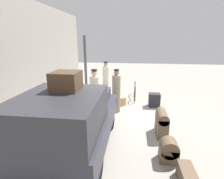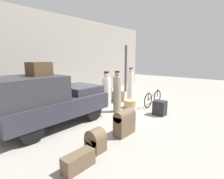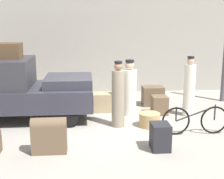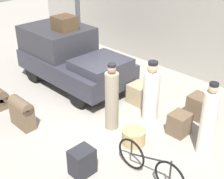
{
  "view_description": "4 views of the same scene",
  "coord_description": "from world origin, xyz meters",
  "px_view_note": "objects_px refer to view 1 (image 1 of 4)",
  "views": [
    {
      "loc": [
        -6.16,
        -0.58,
        2.81
      ],
      "look_at": [
        0.2,
        0.2,
        0.95
      ],
      "focal_mm": 28.0,
      "sensor_mm": 36.0,
      "label": 1
    },
    {
      "loc": [
        -5.25,
        -4.31,
        2.26
      ],
      "look_at": [
        0.2,
        0.2,
        0.95
      ],
      "focal_mm": 28.0,
      "sensor_mm": 36.0,
      "label": 2
    },
    {
      "loc": [
        -0.48,
        -7.67,
        2.73
      ],
      "look_at": [
        0.2,
        0.2,
        0.95
      ],
      "focal_mm": 50.0,
      "sensor_mm": 36.0,
      "label": 3
    },
    {
      "loc": [
        4.94,
        -4.51,
        4.47
      ],
      "look_at": [
        0.2,
        0.2,
        0.95
      ],
      "focal_mm": 50.0,
      "sensor_mm": 36.0,
      "label": 4
    }
  ],
  "objects_px": {
    "trunk_on_truck_roof": "(66,81)",
    "trunk_umber_medium": "(99,94)",
    "wicker_basket": "(120,100)",
    "suitcase_black_upright": "(79,92)",
    "porter_carrying_trunk": "(95,90)",
    "bicycle": "(135,91)",
    "trunk_barrel_dark": "(162,122)",
    "truck": "(71,119)",
    "porter_standing_middle": "(116,92)",
    "porter_lifting_near_truck": "(106,80)",
    "suitcase_tan_flat": "(188,178)",
    "suitcase_small_leather": "(80,106)",
    "trunk_wicker_pale": "(169,150)",
    "trunk_large_brown": "(154,100)"
  },
  "relations": [
    {
      "from": "bicycle",
      "to": "trunk_umber_medium",
      "type": "relative_size",
      "value": 3.04
    },
    {
      "from": "porter_standing_middle",
      "to": "trunk_barrel_dark",
      "type": "bearing_deg",
      "value": -136.2
    },
    {
      "from": "suitcase_small_leather",
      "to": "wicker_basket",
      "type": "bearing_deg",
      "value": -53.51
    },
    {
      "from": "wicker_basket",
      "to": "porter_lifting_near_truck",
      "type": "height_order",
      "value": "porter_lifting_near_truck"
    },
    {
      "from": "trunk_umber_medium",
      "to": "porter_standing_middle",
      "type": "bearing_deg",
      "value": -144.02
    },
    {
      "from": "porter_standing_middle",
      "to": "suitcase_tan_flat",
      "type": "distance_m",
      "value": 4.0
    },
    {
      "from": "wicker_basket",
      "to": "suitcase_black_upright",
      "type": "bearing_deg",
      "value": 75.57
    },
    {
      "from": "bicycle",
      "to": "suitcase_tan_flat",
      "type": "distance_m",
      "value": 5.43
    },
    {
      "from": "bicycle",
      "to": "porter_standing_middle",
      "type": "distance_m",
      "value": 1.99
    },
    {
      "from": "bicycle",
      "to": "porter_standing_middle",
      "type": "relative_size",
      "value": 0.96
    },
    {
      "from": "trunk_umber_medium",
      "to": "trunk_wicker_pale",
      "type": "height_order",
      "value": "trunk_wicker_pale"
    },
    {
      "from": "porter_carrying_trunk",
      "to": "trunk_umber_medium",
      "type": "bearing_deg",
      "value": 0.23
    },
    {
      "from": "porter_standing_middle",
      "to": "trunk_wicker_pale",
      "type": "distance_m",
      "value": 3.24
    },
    {
      "from": "wicker_basket",
      "to": "trunk_umber_medium",
      "type": "distance_m",
      "value": 1.18
    },
    {
      "from": "truck",
      "to": "bicycle",
      "type": "relative_size",
      "value": 2.23
    },
    {
      "from": "trunk_umber_medium",
      "to": "truck",
      "type": "bearing_deg",
      "value": -178.46
    },
    {
      "from": "truck",
      "to": "porter_carrying_trunk",
      "type": "height_order",
      "value": "truck"
    },
    {
      "from": "porter_lifting_near_truck",
      "to": "porter_carrying_trunk",
      "type": "bearing_deg",
      "value": 172.85
    },
    {
      "from": "wicker_basket",
      "to": "porter_carrying_trunk",
      "type": "distance_m",
      "value": 1.26
    },
    {
      "from": "suitcase_black_upright",
      "to": "trunk_large_brown",
      "type": "height_order",
      "value": "suitcase_black_upright"
    },
    {
      "from": "porter_standing_middle",
      "to": "porter_carrying_trunk",
      "type": "relative_size",
      "value": 1.06
    },
    {
      "from": "porter_standing_middle",
      "to": "trunk_on_truck_roof",
      "type": "relative_size",
      "value": 2.8
    },
    {
      "from": "bicycle",
      "to": "suitcase_small_leather",
      "type": "distance_m",
      "value": 3.01
    },
    {
      "from": "bicycle",
      "to": "wicker_basket",
      "type": "xyz_separation_m",
      "value": [
        -0.98,
        0.64,
        -0.17
      ]
    },
    {
      "from": "suitcase_small_leather",
      "to": "trunk_on_truck_roof",
      "type": "xyz_separation_m",
      "value": [
        -2.54,
        -0.56,
        1.63
      ]
    },
    {
      "from": "wicker_basket",
      "to": "porter_lifting_near_truck",
      "type": "xyz_separation_m",
      "value": [
        1.31,
        0.85,
        0.62
      ]
    },
    {
      "from": "trunk_wicker_pale",
      "to": "trunk_barrel_dark",
      "type": "bearing_deg",
      "value": -0.24
    },
    {
      "from": "trunk_on_truck_roof",
      "to": "trunk_umber_medium",
      "type": "bearing_deg",
      "value": 1.48
    },
    {
      "from": "truck",
      "to": "trunk_large_brown",
      "type": "xyz_separation_m",
      "value": [
        3.44,
        -2.43,
        -0.62
      ]
    },
    {
      "from": "bicycle",
      "to": "trunk_barrel_dark",
      "type": "distance_m",
      "value": 3.49
    },
    {
      "from": "suitcase_tan_flat",
      "to": "suitcase_small_leather",
      "type": "bearing_deg",
      "value": 44.55
    },
    {
      "from": "porter_lifting_near_truck",
      "to": "suitcase_tan_flat",
      "type": "xyz_separation_m",
      "value": [
        -5.66,
        -2.51,
        -0.63
      ]
    },
    {
      "from": "bicycle",
      "to": "wicker_basket",
      "type": "relative_size",
      "value": 3.03
    },
    {
      "from": "trunk_umber_medium",
      "to": "trunk_wicker_pale",
      "type": "distance_m",
      "value": 4.83
    },
    {
      "from": "porter_carrying_trunk",
      "to": "trunk_umber_medium",
      "type": "xyz_separation_m",
      "value": [
        0.9,
        0.0,
        -0.46
      ]
    },
    {
      "from": "porter_lifting_near_truck",
      "to": "suitcase_small_leather",
      "type": "bearing_deg",
      "value": 164.65
    },
    {
      "from": "porter_standing_middle",
      "to": "trunk_on_truck_roof",
      "type": "height_order",
      "value": "trunk_on_truck_roof"
    },
    {
      "from": "porter_standing_middle",
      "to": "suitcase_black_upright",
      "type": "height_order",
      "value": "porter_standing_middle"
    },
    {
      "from": "truck",
      "to": "suitcase_tan_flat",
      "type": "distance_m",
      "value": 2.85
    },
    {
      "from": "trunk_barrel_dark",
      "to": "trunk_wicker_pale",
      "type": "xyz_separation_m",
      "value": [
        -1.2,
        0.0,
        -0.13
      ]
    },
    {
      "from": "wicker_basket",
      "to": "trunk_barrel_dark",
      "type": "relative_size",
      "value": 0.71
    },
    {
      "from": "wicker_basket",
      "to": "porter_standing_middle",
      "type": "height_order",
      "value": "porter_standing_middle"
    },
    {
      "from": "trunk_umber_medium",
      "to": "wicker_basket",
      "type": "bearing_deg",
      "value": -115.79
    },
    {
      "from": "porter_carrying_trunk",
      "to": "suitcase_black_upright",
      "type": "distance_m",
      "value": 1.4
    },
    {
      "from": "trunk_barrel_dark",
      "to": "suitcase_black_upright",
      "type": "bearing_deg",
      "value": 49.79
    },
    {
      "from": "bicycle",
      "to": "wicker_basket",
      "type": "distance_m",
      "value": 1.19
    },
    {
      "from": "trunk_umber_medium",
      "to": "suitcase_small_leather",
      "type": "distance_m",
      "value": 1.7
    },
    {
      "from": "suitcase_tan_flat",
      "to": "trunk_umber_medium",
      "type": "relative_size",
      "value": 1.3
    },
    {
      "from": "suitcase_tan_flat",
      "to": "trunk_on_truck_roof",
      "type": "bearing_deg",
      "value": 75.24
    },
    {
      "from": "wicker_basket",
      "to": "porter_lifting_near_truck",
      "type": "distance_m",
      "value": 1.68
    }
  ]
}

